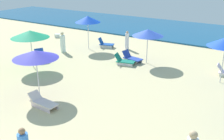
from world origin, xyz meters
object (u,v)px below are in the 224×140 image
(umbrella_6, at_px, (88,19))
(beachgoer_3, at_px, (127,41))
(lounge_chair_4_0, at_px, (132,58))
(cooler_box_1, at_px, (58,36))
(lounge_chair_7_0, at_px, (43,102))
(lounge_chair_4_1, at_px, (124,61))
(umbrella_7, at_px, (36,54))
(lounge_chair_5_0, at_px, (41,57))
(lounge_chair_6_0, at_px, (106,44))
(umbrella_4, at_px, (148,33))
(umbrella_5, at_px, (30,34))
(beachgoer_1, at_px, (63,43))

(umbrella_6, height_order, beachgoer_3, umbrella_6)
(lounge_chair_4_0, xyz_separation_m, cooler_box_1, (-9.29, 2.51, -0.10))
(lounge_chair_7_0, bearing_deg, lounge_chair_4_1, 2.09)
(umbrella_7, xyz_separation_m, lounge_chair_7_0, (1.14, -0.85, -1.89))
(lounge_chair_4_0, xyz_separation_m, lounge_chair_5_0, (-5.42, -3.19, 0.00))
(lounge_chair_7_0, bearing_deg, lounge_chair_6_0, 21.35)
(lounge_chair_4_0, bearing_deg, umbrella_4, -61.27)
(lounge_chair_4_0, distance_m, lounge_chair_5_0, 6.29)
(umbrella_5, relative_size, beachgoer_3, 1.64)
(umbrella_4, height_order, umbrella_5, umbrella_5)
(umbrella_6, xyz_separation_m, beachgoer_3, (2.66, 1.55, -1.67))
(lounge_chair_4_0, distance_m, lounge_chair_7_0, 7.95)
(umbrella_6, distance_m, beachgoer_3, 3.51)
(lounge_chair_4_0, xyz_separation_m, lounge_chair_4_1, (-0.14, -0.79, -0.01))
(beachgoer_1, relative_size, cooler_box_1, 3.12)
(umbrella_5, height_order, beachgoer_1, umbrella_5)
(umbrella_7, height_order, cooler_box_1, umbrella_7)
(cooler_box_1, bearing_deg, umbrella_5, 96.18)
(umbrella_4, bearing_deg, beachgoer_3, 141.40)
(lounge_chair_4_1, xyz_separation_m, cooler_box_1, (-9.14, 3.29, -0.09))
(lounge_chair_4_1, bearing_deg, umbrella_6, 54.94)
(cooler_box_1, bearing_deg, umbrella_6, 136.38)
(umbrella_5, relative_size, beachgoer_1, 1.54)
(lounge_chair_4_0, height_order, lounge_chair_4_1, lounge_chair_4_1)
(umbrella_5, distance_m, umbrella_7, 4.34)
(lounge_chair_4_0, distance_m, cooler_box_1, 9.62)
(lounge_chair_6_0, bearing_deg, umbrella_6, 119.91)
(umbrella_5, bearing_deg, lounge_chair_6_0, 78.58)
(umbrella_4, bearing_deg, lounge_chair_4_1, -135.23)
(lounge_chair_7_0, xyz_separation_m, beachgoer_1, (-5.29, 7.15, 0.49))
(lounge_chair_4_0, distance_m, umbrella_6, 5.08)
(lounge_chair_4_1, height_order, umbrella_5, umbrella_5)
(lounge_chair_4_0, height_order, umbrella_5, umbrella_5)
(umbrella_6, bearing_deg, beachgoer_3, 30.23)
(lounge_chair_4_1, height_order, cooler_box_1, lounge_chair_4_1)
(lounge_chair_4_1, bearing_deg, lounge_chair_5_0, 101.97)
(lounge_chair_4_0, height_order, lounge_chair_7_0, lounge_chair_4_0)
(lounge_chair_6_0, bearing_deg, lounge_chair_4_1, -146.81)
(lounge_chair_6_0, bearing_deg, cooler_box_1, 68.37)
(lounge_chair_4_1, height_order, lounge_chair_7_0, lounge_chair_4_1)
(beachgoer_3, distance_m, cooler_box_1, 7.46)
(lounge_chair_5_0, bearing_deg, umbrella_4, -34.00)
(umbrella_7, bearing_deg, cooler_box_1, 129.25)
(umbrella_4, distance_m, umbrella_5, 7.53)
(lounge_chair_7_0, bearing_deg, umbrella_5, 55.70)
(cooler_box_1, bearing_deg, lounge_chair_6_0, 149.07)
(umbrella_6, bearing_deg, lounge_chair_7_0, -64.83)
(beachgoer_1, bearing_deg, umbrella_5, -45.99)
(umbrella_4, height_order, lounge_chair_5_0, umbrella_4)
(umbrella_7, bearing_deg, umbrella_5, 142.08)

